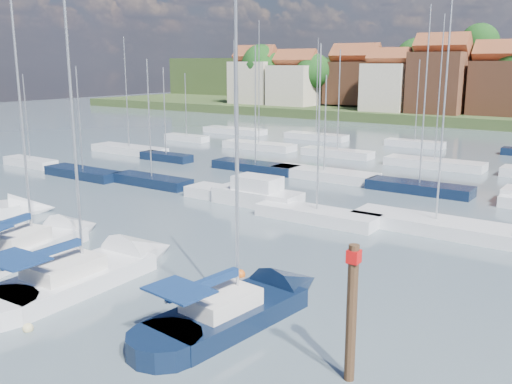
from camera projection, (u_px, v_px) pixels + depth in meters
The scene contains 8 objects.
ground at pixel (414, 172), 56.97m from camera, with size 260.00×260.00×0.00m, color #4A5B65.
sailboat_left at pixel (43, 242), 33.57m from camera, with size 5.19×11.61×15.29m.
sailboat_centre at pixel (101, 270), 29.09m from camera, with size 3.64×12.66×17.05m.
sailboat_navy at pixel (250, 306), 24.79m from camera, with size 4.19×11.36×15.40m.
timber_piling at pixel (351, 339), 19.34m from camera, with size 0.40×0.40×7.13m.
buoy_d at pixel (28, 331), 23.28m from camera, with size 0.44×0.44×0.44m, color beige.
buoy_e at pixel (240, 276), 29.20m from camera, with size 0.52×0.52×0.52m, color #D85914.
marina_field at pixel (417, 178), 51.93m from camera, with size 79.62×41.41×15.93m.
Camera 1 is at (18.80, -15.08, 10.68)m, focal length 40.00 mm.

